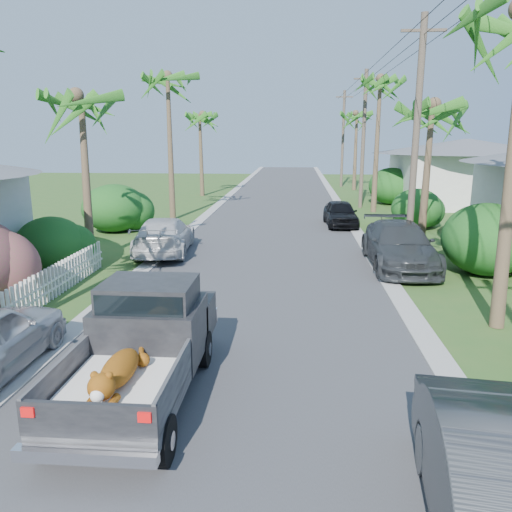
# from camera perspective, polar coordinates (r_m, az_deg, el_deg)

# --- Properties ---
(ground) EXTENTS (120.00, 120.00, 0.00)m
(ground) POSITION_cam_1_polar(r_m,az_deg,el_deg) (8.11, -4.78, -21.93)
(ground) COLOR #315B22
(ground) RESTS_ON ground
(road) EXTENTS (8.00, 100.00, 0.02)m
(road) POSITION_cam_1_polar(r_m,az_deg,el_deg) (31.89, 2.40, 4.95)
(road) COLOR #38383A
(road) RESTS_ON ground
(curb_left) EXTENTS (0.60, 100.00, 0.06)m
(curb_left) POSITION_cam_1_polar(r_m,az_deg,el_deg) (32.33, -5.26, 5.06)
(curb_left) COLOR #A5A39E
(curb_left) RESTS_ON ground
(curb_right) EXTENTS (0.60, 100.00, 0.06)m
(curb_right) POSITION_cam_1_polar(r_m,az_deg,el_deg) (32.02, 10.14, 4.82)
(curb_right) COLOR #A5A39E
(curb_right) RESTS_ON ground
(pickup_truck) EXTENTS (1.98, 5.12, 2.06)m
(pickup_truck) POSITION_cam_1_polar(r_m,az_deg,el_deg) (9.69, -12.37, -9.23)
(pickup_truck) COLOR black
(pickup_truck) RESTS_ON ground
(parked_car_rn) EXTENTS (2.09, 4.78, 1.53)m
(parked_car_rn) POSITION_cam_1_polar(r_m,az_deg,el_deg) (6.78, 27.19, -23.63)
(parked_car_rn) COLOR #323538
(parked_car_rn) RESTS_ON ground
(parked_car_rm) EXTENTS (2.27, 5.54, 1.60)m
(parked_car_rm) POSITION_cam_1_polar(r_m,az_deg,el_deg) (19.13, 16.03, 1.16)
(parked_car_rm) COLOR #333639
(parked_car_rm) RESTS_ON ground
(parked_car_rf) EXTENTS (1.82, 4.08, 1.36)m
(parked_car_rf) POSITION_cam_1_polar(r_m,az_deg,el_deg) (27.40, 9.63, 4.80)
(parked_car_rf) COLOR black
(parked_car_rf) RESTS_ON ground
(parked_car_lf) EXTENTS (2.54, 5.27, 1.48)m
(parked_car_lf) POSITION_cam_1_polar(r_m,az_deg,el_deg) (20.92, -10.41, 2.30)
(parked_car_lf) COLOR silver
(parked_car_lf) RESTS_ON ground
(palm_l_b) EXTENTS (4.40, 4.40, 7.40)m
(palm_l_b) POSITION_cam_1_polar(r_m,az_deg,el_deg) (20.21, -19.52, 16.81)
(palm_l_b) COLOR brown
(palm_l_b) RESTS_ON ground
(palm_l_c) EXTENTS (4.40, 4.40, 9.20)m
(palm_l_c) POSITION_cam_1_polar(r_m,az_deg,el_deg) (29.58, -10.08, 19.46)
(palm_l_c) COLOR brown
(palm_l_c) RESTS_ON ground
(palm_l_d) EXTENTS (4.40, 4.40, 7.70)m
(palm_l_d) POSITION_cam_1_polar(r_m,az_deg,el_deg) (41.28, -6.42, 15.75)
(palm_l_d) COLOR brown
(palm_l_d) RESTS_ON ground
(palm_r_b) EXTENTS (4.40, 4.40, 7.20)m
(palm_r_b) POSITION_cam_1_polar(r_m,az_deg,el_deg) (22.24, 19.47, 15.92)
(palm_r_b) COLOR brown
(palm_r_b) RESTS_ON ground
(palm_r_c) EXTENTS (4.40, 4.40, 9.40)m
(palm_r_c) POSITION_cam_1_polar(r_m,az_deg,el_deg) (33.09, 14.04, 18.95)
(palm_r_c) COLOR brown
(palm_r_c) RESTS_ON ground
(palm_r_d) EXTENTS (4.40, 4.40, 8.00)m
(palm_r_d) POSITION_cam_1_polar(r_m,az_deg,el_deg) (46.88, 11.49, 15.64)
(palm_r_d) COLOR brown
(palm_r_d) RESTS_ON ground
(shrub_l_c) EXTENTS (2.40, 2.64, 2.00)m
(shrub_l_c) POSITION_cam_1_polar(r_m,az_deg,el_deg) (18.97, -22.38, 1.17)
(shrub_l_c) COLOR #14471B
(shrub_l_c) RESTS_ON ground
(shrub_l_d) EXTENTS (3.20, 3.52, 2.40)m
(shrub_l_d) POSITION_cam_1_polar(r_m,az_deg,el_deg) (26.41, -15.87, 5.30)
(shrub_l_d) COLOR #14471B
(shrub_l_d) RESTS_ON ground
(shrub_r_b) EXTENTS (3.00, 3.30, 2.50)m
(shrub_r_b) POSITION_cam_1_polar(r_m,az_deg,el_deg) (19.06, 24.87, 1.76)
(shrub_r_b) COLOR #14471B
(shrub_r_b) RESTS_ON ground
(shrub_r_c) EXTENTS (2.60, 2.86, 2.10)m
(shrub_r_c) POSITION_cam_1_polar(r_m,az_deg,el_deg) (27.52, 17.89, 5.16)
(shrub_r_c) COLOR #14471B
(shrub_r_c) RESTS_ON ground
(shrub_r_d) EXTENTS (3.20, 3.52, 2.60)m
(shrub_r_d) POSITION_cam_1_polar(r_m,az_deg,el_deg) (37.32, 15.21, 7.73)
(shrub_r_d) COLOR #14471B
(shrub_r_d) RESTS_ON ground
(picket_fence) EXTENTS (0.10, 11.00, 1.00)m
(picket_fence) POSITION_cam_1_polar(r_m,az_deg,el_deg) (14.60, -25.12, -4.58)
(picket_fence) COLOR white
(picket_fence) RESTS_ON ground
(house_right_far) EXTENTS (9.00, 8.00, 4.60)m
(house_right_far) POSITION_cam_1_polar(r_m,az_deg,el_deg) (38.49, 22.70, 8.55)
(house_right_far) COLOR silver
(house_right_far) RESTS_ON ground
(utility_pole_b) EXTENTS (1.60, 0.26, 9.00)m
(utility_pole_b) POSITION_cam_1_polar(r_m,az_deg,el_deg) (20.03, 17.79, 12.53)
(utility_pole_b) COLOR brown
(utility_pole_b) RESTS_ON ground
(utility_pole_c) EXTENTS (1.60, 0.26, 9.00)m
(utility_pole_c) POSITION_cam_1_polar(r_m,az_deg,el_deg) (34.81, 12.17, 12.96)
(utility_pole_c) COLOR brown
(utility_pole_c) RESTS_ON ground
(utility_pole_d) EXTENTS (1.60, 0.26, 9.00)m
(utility_pole_d) POSITION_cam_1_polar(r_m,az_deg,el_deg) (49.73, 9.90, 13.10)
(utility_pole_d) COLOR brown
(utility_pole_d) RESTS_ON ground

